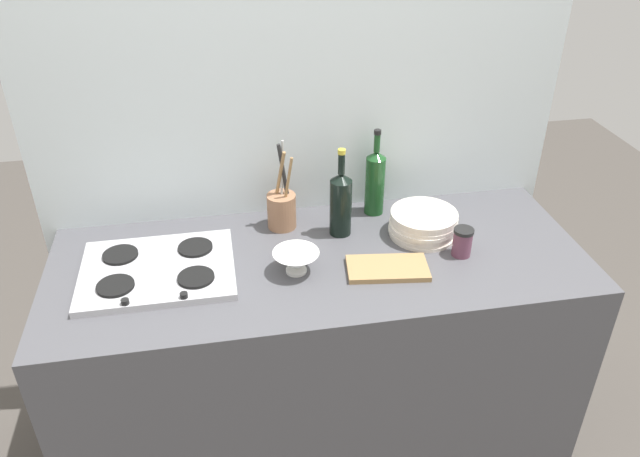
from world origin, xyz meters
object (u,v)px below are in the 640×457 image
object	(u,v)px
wine_bottle_mid_left	(341,203)
mixing_bowl	(296,261)
wine_bottle_leftmost	(375,181)
utensil_crock	(282,208)
cutting_board	(387,268)
stovetop_hob	(158,270)
condiment_jar_front	(462,242)
plate_stack	(423,224)

from	to	relation	value
wine_bottle_mid_left	mixing_bowl	xyz separation A→B (m)	(-0.19, -0.21, -0.08)
wine_bottle_leftmost	mixing_bowl	xyz separation A→B (m)	(-0.34, -0.33, -0.09)
utensil_crock	cutting_board	distance (m)	0.46
wine_bottle_leftmost	stovetop_hob	bearing A→B (deg)	-161.90
condiment_jar_front	wine_bottle_leftmost	bearing A→B (deg)	123.49
mixing_bowl	condiment_jar_front	bearing A→B (deg)	-0.30
wine_bottle_leftmost	wine_bottle_mid_left	distance (m)	0.20
cutting_board	plate_stack	bearing A→B (deg)	46.45
utensil_crock	cutting_board	world-z (taller)	utensil_crock
cutting_board	utensil_crock	bearing A→B (deg)	131.95
plate_stack	wine_bottle_leftmost	world-z (taller)	wine_bottle_leftmost
wine_bottle_leftmost	condiment_jar_front	distance (m)	0.40
mixing_bowl	utensil_crock	bearing A→B (deg)	91.64
condiment_jar_front	utensil_crock	bearing A→B (deg)	153.04
condiment_jar_front	cutting_board	bearing A→B (deg)	-170.53
wine_bottle_leftmost	utensil_crock	world-z (taller)	wine_bottle_leftmost
plate_stack	wine_bottle_mid_left	bearing A→B (deg)	167.26
wine_bottle_leftmost	utensil_crock	xyz separation A→B (m)	(-0.35, -0.04, -0.06)
plate_stack	wine_bottle_leftmost	bearing A→B (deg)	124.86
condiment_jar_front	mixing_bowl	bearing A→B (deg)	179.70
wine_bottle_mid_left	utensil_crock	bearing A→B (deg)	157.55
mixing_bowl	utensil_crock	xyz separation A→B (m)	(-0.01, 0.29, 0.03)
wine_bottle_leftmost	plate_stack	bearing A→B (deg)	-55.14
wine_bottle_leftmost	condiment_jar_front	world-z (taller)	wine_bottle_leftmost
stovetop_hob	wine_bottle_mid_left	distance (m)	0.65
stovetop_hob	utensil_crock	bearing A→B (deg)	26.50
utensil_crock	cutting_board	bearing A→B (deg)	-48.05
stovetop_hob	wine_bottle_mid_left	world-z (taller)	wine_bottle_mid_left
stovetop_hob	wine_bottle_leftmost	xyz separation A→B (m)	(0.79, 0.26, 0.12)
mixing_bowl	cutting_board	distance (m)	0.30
stovetop_hob	condiment_jar_front	distance (m)	1.01
wine_bottle_leftmost	cutting_board	world-z (taller)	wine_bottle_leftmost
wine_bottle_mid_left	utensil_crock	xyz separation A→B (m)	(-0.20, 0.08, -0.05)
plate_stack	mixing_bowl	bearing A→B (deg)	-163.34
wine_bottle_leftmost	utensil_crock	size ratio (longest dim) A/B	1.01
wine_bottle_leftmost	wine_bottle_mid_left	size ratio (longest dim) A/B	1.02
stovetop_hob	mixing_bowl	xyz separation A→B (m)	(0.44, -0.07, 0.03)
stovetop_hob	mixing_bowl	distance (m)	0.45
cutting_board	condiment_jar_front	bearing A→B (deg)	9.47
stovetop_hob	plate_stack	distance (m)	0.92
wine_bottle_leftmost	mixing_bowl	distance (m)	0.48
stovetop_hob	mixing_bowl	bearing A→B (deg)	-9.16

